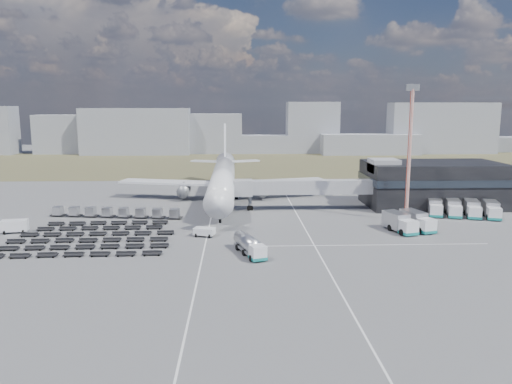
{
  "coord_description": "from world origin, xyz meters",
  "views": [
    {
      "loc": [
        3.25,
        -86.68,
        22.74
      ],
      "look_at": [
        7.52,
        20.82,
        4.0
      ],
      "focal_mm": 35.0,
      "sensor_mm": 36.0,
      "label": 1
    }
  ],
  "objects": [
    {
      "name": "skyline",
      "position": [
        -3.23,
        152.03,
        9.35
      ],
      "size": [
        314.93,
        24.93,
        24.34
      ],
      "color": "gray",
      "rests_on": "ground"
    },
    {
      "name": "catering_truck",
      "position": [
        5.66,
        40.87,
        1.54
      ],
      "size": [
        2.79,
        6.61,
        3.02
      ],
      "rotation": [
        0.0,
        0.0,
        -0.02
      ],
      "color": "white",
      "rests_on": "ground"
    },
    {
      "name": "floodlight_mast",
      "position": [
        36.88,
        8.73,
        13.39
      ],
      "size": [
        2.54,
        2.06,
        26.72
      ],
      "rotation": [
        0.0,
        0.0,
        -0.15
      ],
      "color": "#B9351D",
      "rests_on": "ground"
    },
    {
      "name": "ground",
      "position": [
        0.0,
        0.0,
        0.0
      ],
      "size": [
        420.0,
        420.0,
        0.0
      ],
      "primitive_type": "plane",
      "color": "#565659",
      "rests_on": "ground"
    },
    {
      "name": "airliner",
      "position": [
        0.0,
        32.38,
        5.29
      ],
      "size": [
        51.59,
        64.53,
        17.62
      ],
      "color": "white",
      "rests_on": "ground"
    },
    {
      "name": "service_trucks_near",
      "position": [
        34.71,
        1.0,
        1.72
      ],
      "size": [
        8.52,
        9.39,
        3.16
      ],
      "rotation": [
        0.0,
        0.0,
        0.29
      ],
      "color": "white",
      "rests_on": "ground"
    },
    {
      "name": "grass_strip",
      "position": [
        0.0,
        110.0,
        0.01
      ],
      "size": [
        420.0,
        90.0,
        0.01
      ],
      "primitive_type": "cube",
      "color": "brown",
      "rests_on": "ground"
    },
    {
      "name": "utility_van",
      "position": [
        -36.82,
        2.53,
        1.19
      ],
      "size": [
        4.76,
        2.77,
        2.37
      ],
      "primitive_type": "cube",
      "rotation": [
        0.0,
        0.0,
        0.17
      ],
      "color": "white",
      "rests_on": "ground"
    },
    {
      "name": "terminal",
      "position": [
        47.77,
        23.96,
        5.25
      ],
      "size": [
        30.4,
        16.4,
        11.0
      ],
      "color": "black",
      "rests_on": "ground"
    },
    {
      "name": "uld_row",
      "position": [
        -21.52,
        14.15,
        1.11
      ],
      "size": [
        27.54,
        5.59,
        1.86
      ],
      "rotation": [
        0.0,
        0.0,
        -0.14
      ],
      "color": "black",
      "rests_on": "ground"
    },
    {
      "name": "fuel_tanker",
      "position": [
        5.24,
        -12.56,
        1.46
      ],
      "size": [
        5.08,
        9.27,
        2.91
      ],
      "rotation": [
        0.0,
        0.0,
        0.33
      ],
      "color": "white",
      "rests_on": "ground"
    },
    {
      "name": "service_trucks_far",
      "position": [
        50.19,
        12.76,
        1.64
      ],
      "size": [
        15.2,
        11.08,
        3.03
      ],
      "rotation": [
        0.0,
        0.0,
        -0.29
      ],
      "color": "white",
      "rests_on": "ground"
    },
    {
      "name": "baggage_dollies",
      "position": [
        -21.86,
        -2.48,
        0.36
      ],
      "size": [
        27.94,
        22.77,
        0.71
      ],
      "rotation": [
        0.0,
        0.0,
        0.02
      ],
      "color": "black",
      "rests_on": "ground"
    },
    {
      "name": "lane_markings",
      "position": [
        9.77,
        3.0,
        0.01
      ],
      "size": [
        47.12,
        110.0,
        0.01
      ],
      "color": "silver",
      "rests_on": "ground"
    },
    {
      "name": "pushback_tug",
      "position": [
        -2.45,
        -1.42,
        0.79
      ],
      "size": [
        3.98,
        2.93,
        1.57
      ],
      "primitive_type": "cube",
      "rotation": [
        0.0,
        0.0,
        -0.29
      ],
      "color": "white",
      "rests_on": "ground"
    },
    {
      "name": "jet_bridge",
      "position": [
        15.9,
        20.42,
        5.05
      ],
      "size": [
        30.3,
        3.8,
        7.05
      ],
      "color": "#939399",
      "rests_on": "ground"
    }
  ]
}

